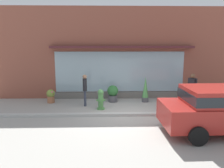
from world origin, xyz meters
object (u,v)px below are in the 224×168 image
Objects in this scene: potted_plant_corner_tall at (200,94)px; potted_plant_near_hydrant at (113,93)px; potted_plant_window_left at (51,96)px; potted_plant_trailing_edge at (145,90)px; pedestrian_with_handbag at (85,88)px; fire_hydrant at (101,99)px; pedestrian_passerby at (192,87)px.

potted_plant_corner_tall is 0.83× the size of potted_plant_near_hydrant.
potted_plant_window_left is at bearing -177.95° from potted_plant_near_hydrant.
potted_plant_trailing_edge is 4.97m from potted_plant_window_left.
potted_plant_trailing_edge is (3.12, 0.64, -0.26)m from pedestrian_with_handbag.
potted_plant_corner_tall is (5.27, 1.27, -0.08)m from fire_hydrant.
fire_hydrant is 1.08× the size of potted_plant_near_hydrant.
pedestrian_with_handbag is 3.20m from potted_plant_trailing_edge.
fire_hydrant is at bearing -128.17° from pedestrian_passerby.
pedestrian_passerby reaches higher than pedestrian_with_handbag.
pedestrian_with_handbag is at bearing -136.18° from pedestrian_passerby.
potted_plant_near_hydrant is (0.61, 1.37, -0.01)m from fire_hydrant.
pedestrian_passerby reaches higher than potted_plant_trailing_edge.
fire_hydrant is 2.92m from potted_plant_window_left.
fire_hydrant is 0.72× the size of potted_plant_trailing_edge.
fire_hydrant is at bearing -166.41° from potted_plant_corner_tall.
pedestrian_with_handbag is 5.29m from pedestrian_passerby.
potted_plant_trailing_edge is at bearing 179.60° from potted_plant_corner_tall.
potted_plant_near_hydrant is (-4.66, 0.10, 0.07)m from potted_plant_corner_tall.
potted_plant_window_left is at bearing 154.48° from fire_hydrant.
pedestrian_with_handbag is 2.01m from potted_plant_window_left.
pedestrian_with_handbag is 1.17× the size of potted_plant_trailing_edge.
pedestrian_passerby is 1.21× the size of potted_plant_trailing_edge.
fire_hydrant is at bearing -135.83° from pedestrian_with_handbag.
potted_plant_near_hydrant is (1.40, 0.72, -0.43)m from pedestrian_with_handbag.
fire_hydrant is at bearing -150.94° from potted_plant_trailing_edge.
potted_plant_corner_tall is 1.05× the size of potted_plant_window_left.
fire_hydrant reaches higher than potted_plant_corner_tall.
potted_plant_near_hydrant reaches higher than potted_plant_corner_tall.
pedestrian_with_handbag reaches higher than potted_plant_near_hydrant.
fire_hydrant is 0.59× the size of pedestrian_passerby.
potted_plant_near_hydrant is (-1.72, 0.08, -0.17)m from potted_plant_trailing_edge.
potted_plant_near_hydrant is at bearing -147.25° from pedestrian_passerby.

